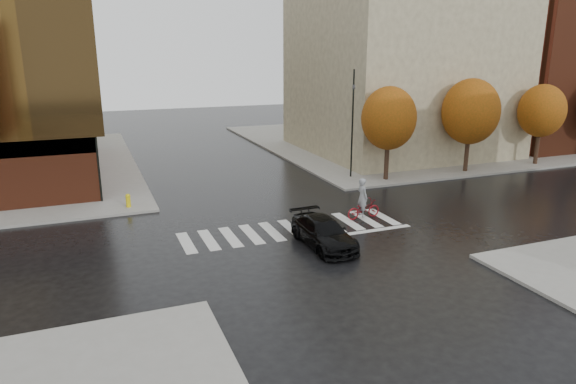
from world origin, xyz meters
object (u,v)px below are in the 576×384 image
cyclist (363,205)px  traffic_light_nw (96,138)px  fire_hydrant (128,200)px  traffic_light_ne (353,116)px  sedan (323,233)px

cyclist → traffic_light_nw: traffic_light_nw is taller
fire_hydrant → traffic_light_nw: bearing=126.9°
fire_hydrant → cyclist: bearing=-28.5°
cyclist → traffic_light_ne: (3.74, 8.33, 3.72)m
traffic_light_nw → fire_hydrant: (1.40, -1.86, -3.42)m
cyclist → sedan: bearing=123.7°
cyclist → fire_hydrant: bearing=57.5°
traffic_light_nw → fire_hydrant: size_ratio=8.53×
sedan → traffic_light_nw: (-9.50, 11.27, 3.34)m
sedan → cyclist: 4.82m
sedan → traffic_light_ne: size_ratio=0.61×
cyclist → fire_hydrant: cyclist is taller
sedan → cyclist: cyclist is taller
sedan → cyclist: bearing=36.3°
fire_hydrant → traffic_light_ne: bearing=6.8°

